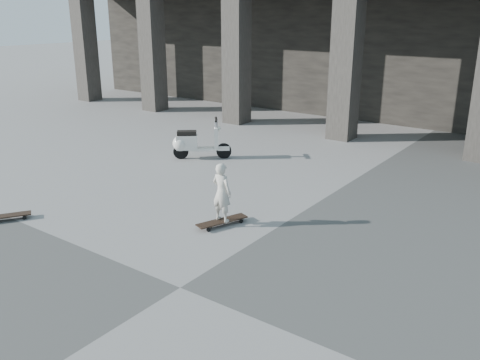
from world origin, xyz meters
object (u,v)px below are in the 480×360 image
Objects in this scene: skateboard_spare at (7,216)px; longboard at (222,221)px; child at (222,192)px; scooter at (192,143)px.

longboard is at bearing -25.17° from skateboard_spare.
child reaches higher than skateboard_spare.
skateboard_spare is 0.64× the size of scooter.
scooter is at bearing 68.43° from longboard.
skateboard_spare is at bearing 34.25° from child.
child is at bearing -80.75° from scooter.
skateboard_spare is at bearing 142.97° from longboard.
scooter is at bearing -40.29° from child.
longboard is 0.93× the size of child.
skateboard_spare is (-3.06, -1.95, -0.00)m from longboard.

